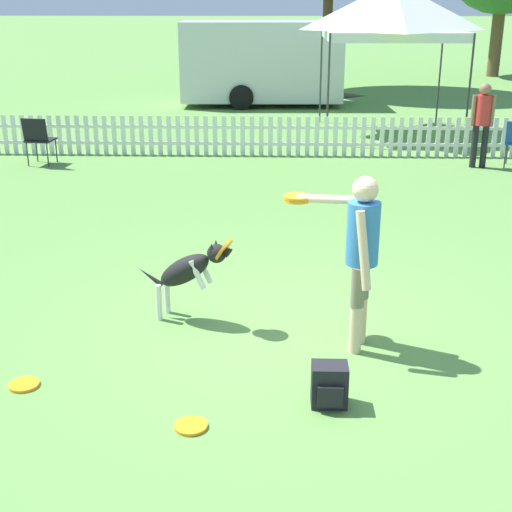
% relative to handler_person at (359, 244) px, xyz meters
% --- Properties ---
extents(ground_plane, '(240.00, 240.00, 0.00)m').
position_rel_handler_person_xyz_m(ground_plane, '(-0.59, 0.26, -0.98)').
color(ground_plane, '#5B8C42').
extents(handler_person, '(0.85, 0.86, 1.57)m').
position_rel_handler_person_xyz_m(handler_person, '(0.00, 0.00, 0.00)').
color(handler_person, beige).
rests_on(handler_person, ground_plane).
extents(leaping_dog, '(1.00, 0.48, 0.88)m').
position_rel_handler_person_xyz_m(leaping_dog, '(-1.53, 0.49, -0.44)').
color(leaping_dog, black).
rests_on(leaping_dog, ground_plane).
extents(frisbee_near_handler, '(0.24, 0.24, 0.02)m').
position_rel_handler_person_xyz_m(frisbee_near_handler, '(-1.31, -1.34, -0.96)').
color(frisbee_near_handler, orange).
rests_on(frisbee_near_handler, ground_plane).
extents(frisbee_near_dog, '(0.24, 0.24, 0.02)m').
position_rel_handler_person_xyz_m(frisbee_near_dog, '(-2.73, -0.80, -0.96)').
color(frisbee_near_dog, orange).
rests_on(frisbee_near_dog, ground_plane).
extents(backpack_on_grass, '(0.28, 0.25, 0.34)m').
position_rel_handler_person_xyz_m(backpack_on_grass, '(-0.29, -0.99, -0.81)').
color(backpack_on_grass, black).
rests_on(backpack_on_grass, ground_plane).
extents(picket_fence, '(20.80, 0.04, 0.77)m').
position_rel_handler_person_xyz_m(picket_fence, '(-0.59, 8.20, -0.59)').
color(picket_fence, white).
rests_on(picket_fence, ground_plane).
extents(folding_chair_center, '(0.52, 0.54, 0.89)m').
position_rel_handler_person_xyz_m(folding_chair_center, '(-5.14, 7.18, -0.44)').
color(folding_chair_center, '#333338').
rests_on(folding_chair_center, ground_plane).
extents(canopy_tent_main, '(2.96, 2.96, 3.28)m').
position_rel_handler_person_xyz_m(canopy_tent_main, '(1.78, 10.81, 1.70)').
color(canopy_tent_main, '#333338').
rests_on(canopy_tent_main, ground_plane).
extents(spectator_standing, '(0.42, 0.27, 1.53)m').
position_rel_handler_person_xyz_m(spectator_standing, '(2.98, 7.27, -0.06)').
color(spectator_standing, black).
rests_on(spectator_standing, ground_plane).
extents(equipment_trailer, '(5.37, 2.26, 2.32)m').
position_rel_handler_person_xyz_m(equipment_trailer, '(-1.21, 15.32, 0.25)').
color(equipment_trailer, silver).
rests_on(equipment_trailer, ground_plane).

